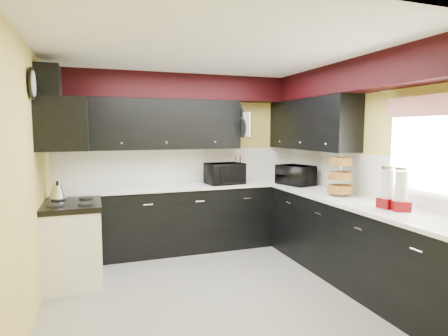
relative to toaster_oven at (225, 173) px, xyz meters
name	(u,v)px	position (x,y,z in m)	size (l,w,h in m)	color
ground	(221,290)	(-0.54, -1.42, -1.09)	(3.60, 3.60, 0.00)	gray
wall_back	(182,162)	(-0.54, 0.38, 0.16)	(3.60, 0.06, 2.50)	#E0C666
wall_right	(363,169)	(1.26, -1.42, 0.16)	(0.06, 3.60, 2.50)	#E0C666
wall_left	(29,183)	(-2.34, -1.42, 0.16)	(0.06, 3.60, 2.50)	#E0C666
ceiling	(221,53)	(-0.54, -1.42, 1.41)	(3.60, 3.60, 0.06)	white
cab_back	(188,218)	(-0.54, 0.08, -0.64)	(3.60, 0.60, 0.90)	black
cab_right	(356,244)	(0.96, -1.72, -0.64)	(0.60, 3.00, 0.90)	black
counter_back	(187,186)	(-0.54, 0.08, -0.17)	(3.62, 0.64, 0.04)	white
counter_right	(358,202)	(0.96, -1.72, -0.17)	(0.64, 3.02, 0.04)	white
splash_back	(183,166)	(-0.54, 0.37, 0.10)	(3.60, 0.02, 0.50)	white
splash_right	(362,174)	(1.25, -1.42, 0.10)	(0.02, 3.60, 0.50)	white
upper_back	(150,124)	(-1.04, 0.20, 0.71)	(2.60, 0.35, 0.70)	black
upper_right	(310,124)	(1.08, -0.52, 0.71)	(0.35, 1.80, 0.70)	black
soffit_back	(184,87)	(-0.54, 0.20, 1.23)	(3.60, 0.36, 0.35)	black
soffit_right	(364,75)	(1.08, -1.60, 1.23)	(0.36, 3.24, 0.35)	black
stove	(73,245)	(-2.04, -0.67, -0.66)	(0.60, 0.75, 0.86)	white
cooktop	(72,205)	(-2.04, -0.67, -0.20)	(0.62, 0.77, 0.06)	black
hood	(63,125)	(-2.09, -0.67, 0.69)	(0.50, 0.78, 0.55)	black
hood_duct	(48,85)	(-2.22, -0.67, 1.11)	(0.24, 0.40, 0.40)	black
window	(426,148)	(1.24, -2.32, 0.46)	(0.03, 0.86, 0.96)	white
valance	(424,106)	(1.19, -2.32, 0.86)	(0.04, 0.88, 0.20)	red
pan_top	(240,111)	(0.28, 0.13, 0.91)	(0.03, 0.22, 0.40)	black
pan_mid	(243,128)	(0.28, 0.00, 0.66)	(0.03, 0.28, 0.46)	black
pan_low	(236,130)	(0.28, 0.26, 0.63)	(0.03, 0.24, 0.42)	black
cut_board	(247,124)	(0.29, -0.12, 0.71)	(0.03, 0.26, 0.35)	white
baskets	(340,176)	(0.98, -1.37, 0.09)	(0.27, 0.27, 0.50)	brown
clock	(32,84)	(-2.31, -1.17, 1.06)	(0.03, 0.30, 0.30)	black
deco_plate	(386,81)	(1.23, -1.77, 1.16)	(0.03, 0.24, 0.24)	white
toaster_oven	(225,173)	(0.00, 0.00, 0.00)	(0.52, 0.44, 0.30)	black
microwave	(296,175)	(0.92, -0.43, -0.01)	(0.51, 0.34, 0.28)	black
utensil_crock	(238,176)	(0.24, 0.10, -0.06)	(0.17, 0.17, 0.18)	white
knife_block	(238,174)	(0.27, 0.15, -0.03)	(0.11, 0.15, 0.23)	black
kettle	(58,192)	(-2.20, -0.42, -0.09)	(0.19, 0.19, 0.17)	silver
dispenser_a	(388,188)	(0.97, -2.14, 0.05)	(0.15, 0.15, 0.40)	#630B04
dispenser_b	(401,190)	(0.99, -2.30, 0.05)	(0.15, 0.15, 0.41)	maroon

